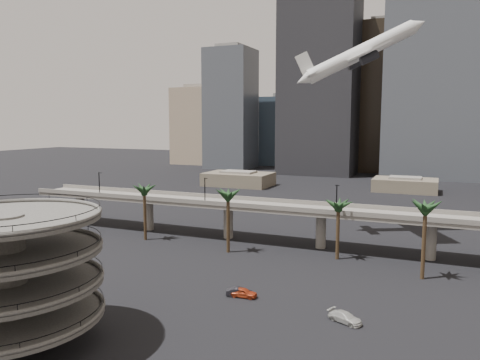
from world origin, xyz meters
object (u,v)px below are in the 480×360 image
at_px(car_a, 243,293).
at_px(car_c, 345,317).
at_px(overpass, 273,211).
at_px(car_b, 239,292).
at_px(airborne_jet, 360,53).
at_px(parking_ramp, 7,268).

distance_m(car_a, car_c, 16.61).
height_order(car_a, car_c, car_a).
xyz_separation_m(overpass, car_b, (6.02, -33.09, -6.66)).
relative_size(car_a, car_b, 1.05).
distance_m(airborne_jet, car_c, 67.72).
xyz_separation_m(car_a, car_b, (-0.65, 0.07, -0.06)).
distance_m(parking_ramp, car_c, 43.56).
bearing_deg(airborne_jet, car_c, -107.30).
height_order(parking_ramp, overpass, parking_ramp).
height_order(overpass, car_b, overpass).
bearing_deg(parking_ramp, overpass, 77.57).
bearing_deg(car_b, car_c, -114.94).
bearing_deg(car_a, airborne_jet, -14.33).
height_order(overpass, car_c, overpass).
bearing_deg(car_b, parking_ramp, 129.25).
bearing_deg(overpass, parking_ramp, -102.43).
bearing_deg(parking_ramp, car_c, 32.32).
relative_size(overpass, car_a, 29.76).
height_order(airborne_jet, car_b, airborne_jet).
height_order(overpass, car_a, overpass).
bearing_deg(parking_ramp, car_b, 53.72).
xyz_separation_m(airborne_jet, car_a, (-8.97, -49.28, -42.28)).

